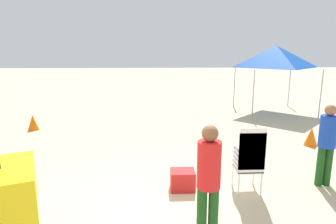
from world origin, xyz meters
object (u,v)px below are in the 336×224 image
lifeguard_near_right (209,177)px  popup_canopy (276,57)px  traffic_cone_near (311,137)px  stacked_plastic_chairs (250,155)px  lifeguard_near_left (327,140)px  traffic_cone_far (33,122)px  cooler_box (183,180)px

lifeguard_near_right → popup_canopy: popup_canopy is taller
popup_canopy → traffic_cone_near: (-0.70, -4.45, -2.10)m
stacked_plastic_chairs → popup_canopy: popup_canopy is taller
lifeguard_near_left → traffic_cone_far: (-7.39, 4.41, -0.67)m
lifeguard_near_left → traffic_cone_near: bearing=66.1°
lifeguard_near_left → cooler_box: (-2.79, -0.05, -0.74)m
stacked_plastic_chairs → cooler_box: 1.35m
traffic_cone_far → lifeguard_near_left: bearing=-30.9°
lifeguard_near_right → traffic_cone_far: bearing=128.5°
popup_canopy → traffic_cone_near: popup_canopy is taller
stacked_plastic_chairs → traffic_cone_near: 3.74m
traffic_cone_near → traffic_cone_far: (-8.44, 2.03, 0.00)m
lifeguard_near_left → lifeguard_near_right: (-2.60, -1.61, 0.04)m
traffic_cone_near → traffic_cone_far: bearing=166.5°
traffic_cone_near → cooler_box: traffic_cone_near is taller
lifeguard_near_left → stacked_plastic_chairs: bearing=-171.6°
popup_canopy → traffic_cone_far: 9.69m
stacked_plastic_chairs → lifeguard_near_right: bearing=-126.6°
lifeguard_near_right → traffic_cone_far: size_ratio=3.25×
popup_canopy → lifeguard_near_left: bearing=-104.4°
stacked_plastic_chairs → lifeguard_near_left: 1.61m
traffic_cone_near → cooler_box: bearing=-147.7°
traffic_cone_far → cooler_box: bearing=-44.2°
traffic_cone_near → lifeguard_near_left: bearing=-113.9°
lifeguard_near_right → popup_canopy: 9.60m
stacked_plastic_chairs → popup_canopy: (3.33, 7.07, 1.62)m
lifeguard_near_right → cooler_box: size_ratio=3.66×
cooler_box → traffic_cone_near: bearing=32.3°
stacked_plastic_chairs → popup_canopy: bearing=64.8°
popup_canopy → traffic_cone_near: size_ratio=5.47×
popup_canopy → traffic_cone_near: bearing=-98.9°
traffic_cone_near → cooler_box: 4.55m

